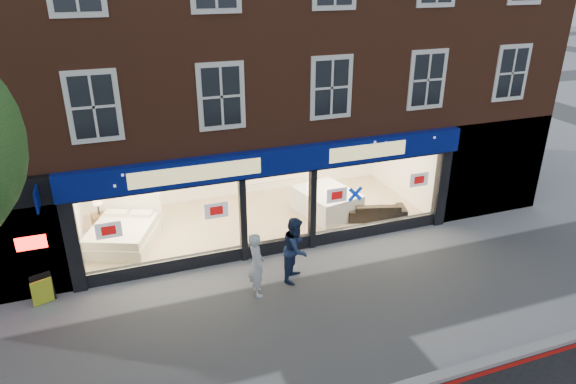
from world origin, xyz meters
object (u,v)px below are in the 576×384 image
pedestrian_blue (296,249)px  display_bed (124,232)px  mattress_stack (327,202)px  a_board (43,290)px  sofa (376,210)px  pedestrian_grey (257,264)px

pedestrian_blue → display_bed: bearing=88.4°
mattress_stack → pedestrian_blue: bearing=-126.0°
mattress_stack → a_board: (-8.68, -2.16, -0.11)m
sofa → pedestrian_grey: (-4.91, -2.63, 0.49)m
a_board → pedestrian_grey: size_ratio=0.45×
a_board → pedestrian_grey: (5.13, -1.42, 0.48)m
mattress_stack → pedestrian_blue: pedestrian_blue is taller
pedestrian_grey → pedestrian_blue: pedestrian_blue is taller
sofa → a_board: (-10.04, -1.21, 0.01)m
mattress_stack → sofa: 1.66m
sofa → pedestrian_blue: bearing=48.2°
display_bed → sofa: (7.95, -1.13, -0.07)m
sofa → pedestrian_grey: bearing=44.8°
mattress_stack → a_board: 8.94m
mattress_stack → display_bed: bearing=178.4°
pedestrian_grey → mattress_stack: bearing=-42.8°
display_bed → sofa: size_ratio=1.41×
a_board → pedestrian_blue: (6.33, -1.07, 0.51)m
mattress_stack → pedestrian_grey: pedestrian_grey is taller
sofa → pedestrian_grey: pedestrian_grey is taller
pedestrian_blue → sofa: bearing=-21.1°
mattress_stack → pedestrian_blue: 4.01m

